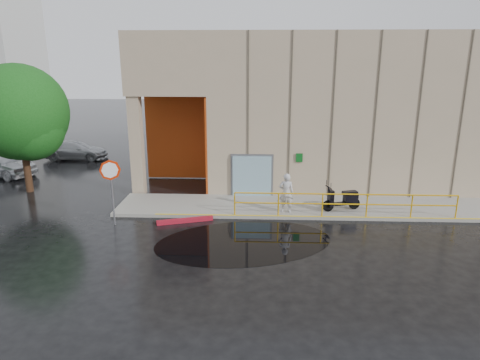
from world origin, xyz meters
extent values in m
plane|color=black|center=(0.00, 0.00, 0.00)|extent=(120.00, 120.00, 0.00)
cube|color=gray|center=(4.00, 4.50, 0.07)|extent=(20.00, 3.00, 0.15)
cube|color=tan|center=(6.00, 11.00, 4.00)|extent=(16.00, 10.00, 8.00)
cube|color=tan|center=(-4.00, 11.00, 6.50)|extent=(4.00, 10.00, 3.00)
cube|color=tan|center=(-5.60, 6.40, 2.50)|extent=(0.60, 0.60, 5.00)
cube|color=#A8390F|center=(-4.00, 9.50, 2.50)|extent=(3.80, 0.15, 4.90)
cube|color=#A8390F|center=(-2.05, 7.75, 2.50)|extent=(0.10, 3.50, 4.90)
cube|color=#94BBCA|center=(0.20, 5.88, 1.15)|extent=(1.90, 0.10, 2.00)
cube|color=slate|center=(0.20, 5.96, 1.15)|extent=(2.10, 0.06, 2.20)
cube|color=#0B5218|center=(2.50, 5.94, 2.10)|extent=(0.32, 0.04, 0.42)
cylinder|color=#E5A60C|center=(4.25, 3.15, 1.15)|extent=(9.50, 0.06, 0.06)
cylinder|color=#E5A60C|center=(4.25, 3.15, 0.70)|extent=(9.50, 0.06, 0.06)
imported|color=#BBBAC0|center=(1.76, 3.59, 1.04)|extent=(0.70, 0.52, 1.77)
cylinder|color=black|center=(3.65, 3.75, 0.41)|extent=(0.52, 0.24, 0.51)
cylinder|color=black|center=(4.88, 4.10, 0.41)|extent=(0.52, 0.24, 0.51)
cylinder|color=slate|center=(-5.50, 2.09, 1.22)|extent=(0.08, 0.08, 2.45)
cylinder|color=red|center=(-5.50, 2.06, 2.39)|extent=(0.80, 0.35, 0.85)
cylinder|color=white|center=(-5.50, 2.04, 2.39)|extent=(0.62, 0.26, 0.67)
cube|color=maroon|center=(-2.59, 2.50, 0.09)|extent=(2.34, 0.90, 0.18)
cube|color=black|center=(0.00, 0.58, 0.00)|extent=(7.61, 5.72, 0.01)
imported|color=silver|center=(-14.74, 9.67, 0.77)|extent=(4.86, 3.49, 1.54)
imported|color=#ADB0B4|center=(-12.18, 14.08, 0.63)|extent=(4.41, 1.90, 1.26)
cylinder|color=black|center=(-11.50, 6.57, 1.36)|extent=(0.36, 0.36, 2.72)
sphere|color=#235716|center=(-11.50, 6.57, 4.16)|extent=(4.81, 4.81, 4.81)
sphere|color=#235716|center=(-10.94, 6.38, 3.44)|extent=(3.37, 3.37, 3.37)
camera|label=1|loc=(0.48, -14.45, 6.73)|focal=32.00mm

